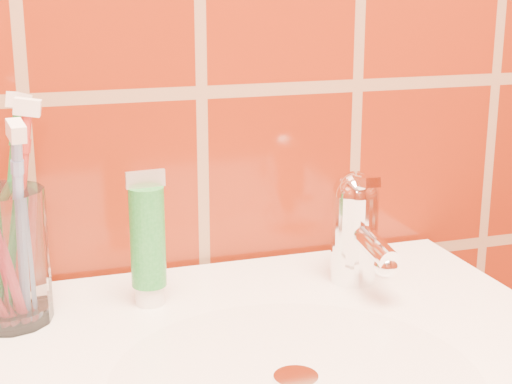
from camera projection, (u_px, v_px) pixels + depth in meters
name	position (u px, v px, depth m)	size (l,w,h in m)	color
glass_tumbler	(6.00, 257.00, 0.72)	(0.08, 0.08, 0.13)	white
toothpaste_tube	(148.00, 243.00, 0.76)	(0.04, 0.03, 0.14)	white
faucet	(356.00, 224.00, 0.81)	(0.05, 0.11, 0.12)	white
toothbrush_0	(10.00, 207.00, 0.74)	(0.06, 0.07, 0.21)	#217E37
toothbrush_1	(19.00, 227.00, 0.70)	(0.03, 0.06, 0.20)	#7696D2
toothbrush_3	(20.00, 212.00, 0.72)	(0.05, 0.03, 0.21)	#B53026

